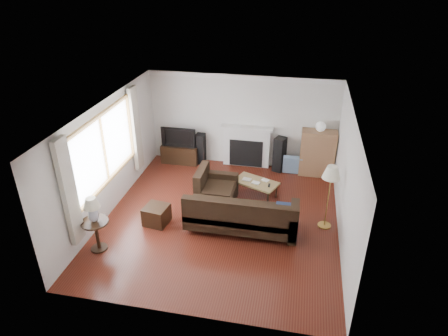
% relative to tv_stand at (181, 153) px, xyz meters
% --- Properties ---
extents(room, '(5.10, 5.60, 2.54)m').
position_rel_tv_stand_xyz_m(room, '(1.68, -2.49, 0.99)').
color(room, '#521C12').
rests_on(room, ground).
extents(window, '(0.12, 2.74, 1.54)m').
position_rel_tv_stand_xyz_m(window, '(-0.77, -2.69, 1.29)').
color(window, olive).
rests_on(window, room).
extents(curtain_near, '(0.10, 0.35, 2.10)m').
position_rel_tv_stand_xyz_m(curtain_near, '(-0.72, -4.21, 1.14)').
color(curtain_near, beige).
rests_on(curtain_near, room).
extents(curtain_far, '(0.10, 0.35, 2.10)m').
position_rel_tv_stand_xyz_m(curtain_far, '(-0.72, -1.17, 1.14)').
color(curtain_far, beige).
rests_on(curtain_far, room).
extents(fireplace, '(1.40, 0.26, 1.15)m').
position_rel_tv_stand_xyz_m(fireplace, '(1.83, 0.15, 0.32)').
color(fireplace, white).
rests_on(fireplace, room).
extents(tv_stand, '(1.02, 0.46, 0.51)m').
position_rel_tv_stand_xyz_m(tv_stand, '(0.00, 0.00, 0.00)').
color(tv_stand, black).
rests_on(tv_stand, ground).
extents(television, '(0.95, 0.13, 0.55)m').
position_rel_tv_stand_xyz_m(television, '(0.00, 0.00, 0.53)').
color(television, black).
rests_on(television, tv_stand).
extents(speaker_left, '(0.25, 0.30, 0.86)m').
position_rel_tv_stand_xyz_m(speaker_left, '(0.57, 0.06, 0.17)').
color(speaker_left, black).
rests_on(speaker_left, ground).
extents(speaker_right, '(0.36, 0.39, 0.94)m').
position_rel_tv_stand_xyz_m(speaker_right, '(2.74, 0.04, 0.22)').
color(speaker_right, black).
rests_on(speaker_right, ground).
extents(bookshelf, '(0.89, 0.42, 1.22)m').
position_rel_tv_stand_xyz_m(bookshelf, '(3.71, 0.02, 0.35)').
color(bookshelf, '#966845').
rests_on(bookshelf, ground).
extents(globe_lamp, '(0.25, 0.25, 0.25)m').
position_rel_tv_stand_xyz_m(globe_lamp, '(3.71, 0.02, 1.09)').
color(globe_lamp, white).
rests_on(globe_lamp, bookshelf).
extents(sectional_sofa, '(2.52, 1.84, 0.81)m').
position_rel_tv_stand_xyz_m(sectional_sofa, '(2.18, -2.78, 0.15)').
color(sectional_sofa, black).
rests_on(sectional_sofa, ground).
extents(coffee_table, '(1.15, 0.90, 0.40)m').
position_rel_tv_stand_xyz_m(coffee_table, '(2.30, -1.40, -0.06)').
color(coffee_table, olive).
rests_on(coffee_table, ground).
extents(footstool, '(0.55, 0.55, 0.41)m').
position_rel_tv_stand_xyz_m(footstool, '(0.35, -2.92, -0.05)').
color(footstool, black).
rests_on(footstool, ground).
extents(floor_lamp, '(0.46, 0.46, 1.44)m').
position_rel_tv_stand_xyz_m(floor_lamp, '(3.90, -2.33, 0.47)').
color(floor_lamp, '#BA9240').
rests_on(floor_lamp, ground).
extents(side_table, '(0.52, 0.52, 0.66)m').
position_rel_tv_stand_xyz_m(side_table, '(-0.47, -3.98, 0.07)').
color(side_table, black).
rests_on(side_table, ground).
extents(table_lamp, '(0.31, 0.31, 0.51)m').
position_rel_tv_stand_xyz_m(table_lamp, '(-0.47, -3.98, 0.66)').
color(table_lamp, silver).
rests_on(table_lamp, side_table).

